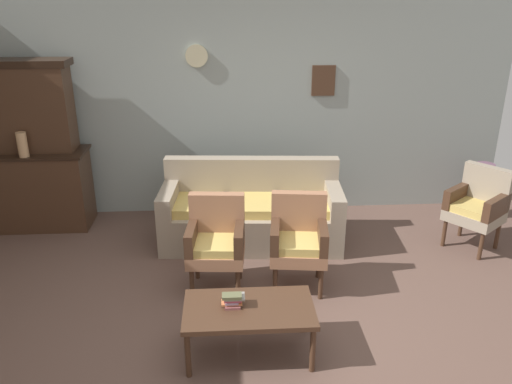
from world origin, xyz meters
TOP-DOWN VIEW (x-y plane):
  - ground_plane at (0.00, 0.00)m, footprint 7.68×7.68m
  - wall_back_with_decor at (0.00, 2.63)m, footprint 6.40×0.09m
  - side_cabinet at (-2.48, 2.25)m, footprint 1.16×0.55m
  - cabinet_upper_hutch at (-2.48, 2.33)m, footprint 0.99×0.38m
  - vase_on_cabinet at (-2.54, 2.07)m, footprint 0.11×0.11m
  - floral_couch at (-0.02, 1.68)m, footprint 2.02×0.94m
  - armchair_near_couch_end at (-0.40, 0.74)m, footprint 0.56×0.53m
  - armchair_near_cabinet at (0.37, 0.73)m, footprint 0.57×0.55m
  - wingback_chair_by_fireplace at (2.43, 1.40)m, footprint 0.71×0.71m
  - coffee_table at (-0.14, -0.25)m, footprint 1.00×0.56m
  - book_stack_on_table at (-0.26, -0.23)m, footprint 0.18×0.12m
  - floor_vase_by_wall at (2.85, 2.15)m, footprint 0.23×0.23m

SIDE VIEW (x-z plane):
  - ground_plane at x=0.00m, z-range 0.00..0.00m
  - floral_couch at x=-0.02m, z-range -0.12..0.78m
  - floor_vase_by_wall at x=2.85m, z-range 0.00..0.70m
  - coffee_table at x=-0.14m, z-range 0.17..0.59m
  - side_cabinet at x=-2.48m, z-range 0.00..0.93m
  - book_stack_on_table at x=-0.26m, z-range 0.42..0.53m
  - armchair_near_couch_end at x=-0.40m, z-range 0.05..0.95m
  - armchair_near_cabinet at x=0.37m, z-range 0.05..0.95m
  - wingback_chair_by_fireplace at x=2.43m, z-range 0.05..0.95m
  - vase_on_cabinet at x=-2.54m, z-range 0.93..1.21m
  - wall_back_with_decor at x=0.00m, z-range 0.00..2.70m
  - cabinet_upper_hutch at x=-2.48m, z-range 0.94..1.97m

